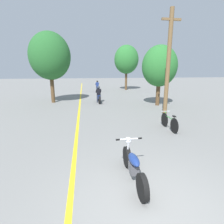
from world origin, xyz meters
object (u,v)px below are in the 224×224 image
motorcycle_rider_lead (99,96)px  utility_pole (168,65)px  motorcycle_rider_far (97,87)px  bicycle_parked (169,122)px  roadside_tree_right_far (126,60)px  motorcycle_foreground (133,165)px  roadside_tree_right_near (160,66)px  roadside_tree_left (50,56)px

motorcycle_rider_lead → utility_pole: bearing=-58.8°
motorcycle_rider_far → bicycle_parked: 16.53m
roadside_tree_right_far → motorcycle_foreground: (-4.88, -21.03, -3.84)m
roadside_tree_right_near → roadside_tree_left: 9.13m
utility_pole → bicycle_parked: size_ratio=3.56×
utility_pole → motorcycle_rider_lead: 7.24m
roadside_tree_left → motorcycle_foreground: 13.21m
roadside_tree_left → utility_pole: bearing=-40.5°
utility_pole → roadside_tree_left: 9.93m
utility_pole → roadside_tree_right_near: utility_pole is taller
roadside_tree_left → motorcycle_foreground: (3.94, -12.10, -3.55)m
motorcycle_rider_lead → roadside_tree_right_far: bearing=63.4°
utility_pole → bicycle_parked: (-0.75, -2.07, -2.75)m
utility_pole → roadside_tree_right_far: 15.46m
bicycle_parked → roadside_tree_right_near: bearing=71.8°
bicycle_parked → roadside_tree_left: bearing=128.5°
motorcycle_foreground → motorcycle_rider_lead: size_ratio=0.95×
motorcycle_rider_lead → roadside_tree_right_near: bearing=-23.3°
roadside_tree_left → bicycle_parked: 11.44m
motorcycle_rider_far → motorcycle_rider_lead: bearing=-93.7°
roadside_tree_right_far → roadside_tree_left: 12.56m
roadside_tree_right_near → motorcycle_rider_far: bearing=111.3°
motorcycle_rider_lead → motorcycle_rider_far: bearing=86.3°
utility_pole → roadside_tree_right_far: roadside_tree_right_far is taller
roadside_tree_right_near → roadside_tree_right_far: size_ratio=0.76×
roadside_tree_right_far → motorcycle_rider_lead: bearing=-116.6°
utility_pole → roadside_tree_right_near: 3.94m
motorcycle_foreground → utility_pole: bearing=57.7°
utility_pole → motorcycle_rider_far: bearing=101.7°
roadside_tree_left → bicycle_parked: (6.77, -8.50, -3.58)m
roadside_tree_right_far → motorcycle_rider_lead: roadside_tree_right_far is taller
roadside_tree_right_near → motorcycle_foreground: (-4.75, -9.44, -2.70)m
motorcycle_rider_lead → motorcycle_rider_far: 8.55m
motorcycle_rider_far → bicycle_parked: (2.20, -16.38, -0.16)m
roadside_tree_right_far → roadside_tree_right_near: bearing=-90.7°
motorcycle_rider_lead → motorcycle_rider_far: size_ratio=1.00×
roadside_tree_right_near → motorcycle_rider_lead: bearing=156.7°
roadside_tree_right_far → utility_pole: bearing=-94.8°
utility_pole → roadside_tree_right_near: bearing=72.8°
roadside_tree_left → motorcycle_rider_far: bearing=59.9°
motorcycle_rider_far → roadside_tree_right_far: bearing=13.9°
motorcycle_rider_lead → bicycle_parked: 8.32m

